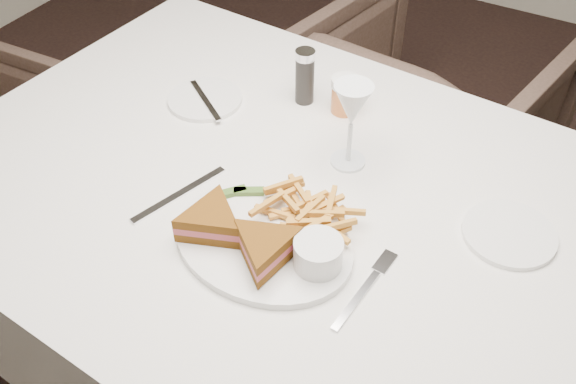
% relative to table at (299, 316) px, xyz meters
% --- Properties ---
extents(table, '(1.50, 1.06, 0.75)m').
position_rel_table_xyz_m(table, '(0.00, 0.00, 0.00)').
color(table, silver).
rests_on(table, ground).
extents(chair_far, '(0.81, 0.78, 0.72)m').
position_rel_table_xyz_m(chair_far, '(-0.04, 0.89, -0.01)').
color(chair_far, '#48362C').
rests_on(chair_far, ground).
extents(table_setting, '(0.84, 0.63, 0.18)m').
position_rel_table_xyz_m(table_setting, '(0.01, -0.04, 0.41)').
color(table_setting, white).
rests_on(table_setting, table).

